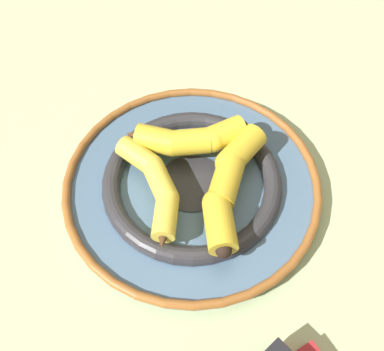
{
  "coord_description": "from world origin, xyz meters",
  "views": [
    {
      "loc": [
        0.35,
        -0.11,
        0.56
      ],
      "look_at": [
        0.01,
        -0.04,
        0.04
      ],
      "focal_mm": 42.0,
      "sensor_mm": 36.0,
      "label": 1
    }
  ],
  "objects": [
    {
      "name": "ground_plane",
      "position": [
        0.0,
        0.0,
        0.0
      ],
      "size": [
        2.8,
        2.8,
        0.0
      ],
      "primitive_type": "plane",
      "color": "#B2C693"
    },
    {
      "name": "banana_c",
      "position": [
        0.02,
        -0.09,
        0.05
      ],
      "size": [
        0.18,
        0.07,
        0.03
      ],
      "rotation": [
        0.0,
        0.0,
        -2.94
      ],
      "color": "yellow",
      "rests_on": "decorative_bowl"
    },
    {
      "name": "decorative_bowl",
      "position": [
        0.01,
        -0.04,
        0.02
      ],
      "size": [
        0.37,
        0.37,
        0.04
      ],
      "color": "slate",
      "rests_on": "ground_plane"
    },
    {
      "name": "banana_a",
      "position": [
        -0.05,
        -0.03,
        0.05
      ],
      "size": [
        0.07,
        0.18,
        0.04
      ],
      "rotation": [
        0.0,
        0.0,
        1.47
      ],
      "color": "yellow",
      "rests_on": "decorative_bowl"
    },
    {
      "name": "banana_b",
      "position": [
        0.04,
        0.0,
        0.05
      ],
      "size": [
        0.2,
        0.13,
        0.04
      ],
      "rotation": [
        0.0,
        0.0,
        -0.49
      ],
      "color": "gold",
      "rests_on": "decorative_bowl"
    }
  ]
}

